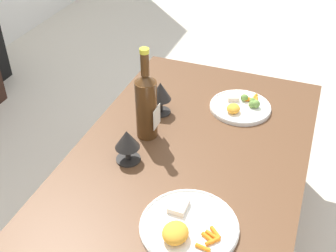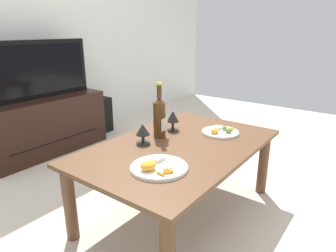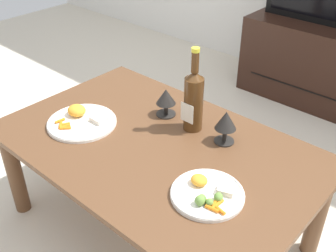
# 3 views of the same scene
# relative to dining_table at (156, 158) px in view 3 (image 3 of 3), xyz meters

# --- Properties ---
(ground_plane) EXTENTS (6.40, 6.40, 0.00)m
(ground_plane) POSITION_rel_dining_table_xyz_m (0.00, 0.00, -0.40)
(ground_plane) COLOR beige
(dining_table) EXTENTS (1.27, 0.81, 0.47)m
(dining_table) POSITION_rel_dining_table_xyz_m (0.00, 0.00, 0.00)
(dining_table) COLOR brown
(dining_table) RESTS_ON ground_plane
(tv_stand) EXTENTS (1.14, 0.43, 0.53)m
(tv_stand) POSITION_rel_dining_table_xyz_m (0.07, 1.61, -0.13)
(tv_stand) COLOR black
(tv_stand) RESTS_ON ground_plane
(wine_bottle) EXTENTS (0.08, 0.08, 0.36)m
(wine_bottle) POSITION_rel_dining_table_xyz_m (0.04, 0.18, 0.21)
(wine_bottle) COLOR #4C2D14
(wine_bottle) RESTS_ON dining_table
(goblet_left) EXTENTS (0.09, 0.09, 0.13)m
(goblet_left) POSITION_rel_dining_table_xyz_m (-0.12, 0.19, 0.15)
(goblet_left) COLOR black
(goblet_left) RESTS_ON dining_table
(goblet_right) EXTENTS (0.08, 0.08, 0.14)m
(goblet_right) POSITION_rel_dining_table_xyz_m (0.19, 0.19, 0.17)
(goblet_right) COLOR black
(goblet_right) RESTS_ON dining_table
(dinner_plate_left) EXTENTS (0.29, 0.29, 0.06)m
(dinner_plate_left) POSITION_rel_dining_table_xyz_m (-0.34, -0.10, 0.09)
(dinner_plate_left) COLOR white
(dinner_plate_left) RESTS_ON dining_table
(dinner_plate_right) EXTENTS (0.25, 0.25, 0.05)m
(dinner_plate_right) POSITION_rel_dining_table_xyz_m (0.33, -0.11, 0.09)
(dinner_plate_right) COLOR white
(dinner_plate_right) RESTS_ON dining_table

